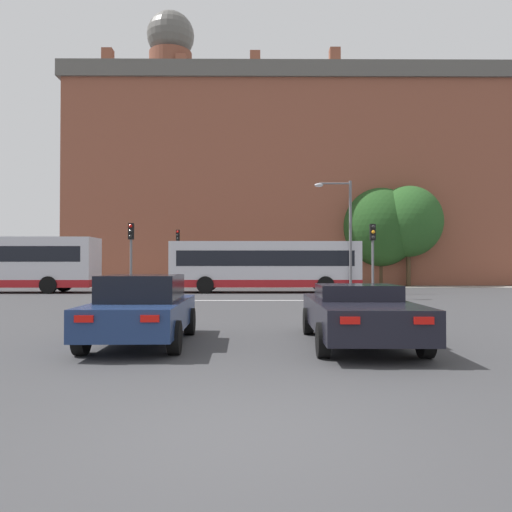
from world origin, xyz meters
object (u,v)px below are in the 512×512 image
object	(u,v)px
car_saloon_left	(142,309)
traffic_light_near_left	(131,247)
street_lamp_junction	(344,224)
pedestrian_walking_west	(360,273)
bus_crossing_lead	(265,265)
car_roadster_right	(358,313)
traffic_light_far_left	(178,249)
pedestrian_walking_east	(199,273)
pedestrian_waiting	(344,273)
traffic_light_near_right	(373,248)

from	to	relation	value
car_saloon_left	traffic_light_near_left	distance (m)	14.46
street_lamp_junction	pedestrian_walking_west	xyz separation A→B (m)	(2.99, 9.50, -2.98)
car_saloon_left	traffic_light_near_left	xyz separation A→B (m)	(-3.64, 13.88, 1.78)
bus_crossing_lead	pedestrian_walking_west	size ratio (longest dim) A/B	6.34
car_roadster_right	bus_crossing_lead	xyz separation A→B (m)	(-1.48, 19.57, 0.97)
traffic_light_near_left	traffic_light_far_left	size ratio (longest dim) A/B	0.88
traffic_light_far_left	pedestrian_walking_east	world-z (taller)	traffic_light_far_left
car_saloon_left	pedestrian_waiting	bearing A→B (deg)	69.98
car_saloon_left	car_roadster_right	world-z (taller)	car_saloon_left
bus_crossing_lead	pedestrian_waiting	bearing A→B (deg)	-40.10
car_roadster_right	traffic_light_near_right	bearing A→B (deg)	76.47
traffic_light_near_left	traffic_light_near_right	world-z (taller)	traffic_light_near_left
traffic_light_far_left	bus_crossing_lead	bearing A→B (deg)	-46.77
car_saloon_left	bus_crossing_lead	world-z (taller)	bus_crossing_lead
traffic_light_near_right	car_saloon_left	bearing A→B (deg)	-121.22
pedestrian_walking_west	traffic_light_near_left	bearing A→B (deg)	152.11
traffic_light_far_left	street_lamp_junction	world-z (taller)	street_lamp_junction
bus_crossing_lead	traffic_light_far_left	distance (m)	9.23
traffic_light_far_left	pedestrian_waiting	xyz separation A→B (m)	(12.36, 0.57, -1.84)
traffic_light_near_left	pedestrian_walking_west	size ratio (longest dim) A/B	2.09
car_roadster_right	bus_crossing_lead	size ratio (longest dim) A/B	0.44
bus_crossing_lead	traffic_light_far_left	world-z (taller)	traffic_light_far_left
traffic_light_near_left	pedestrian_walking_west	xyz separation A→B (m)	(14.21, 13.60, -1.47)
street_lamp_junction	traffic_light_near_right	bearing A→B (deg)	-82.51
car_roadster_right	traffic_light_near_right	size ratio (longest dim) A/B	1.36
bus_crossing_lead	traffic_light_far_left	bearing A→B (deg)	43.23
car_saloon_left	pedestrian_walking_west	bearing A→B (deg)	67.91
car_roadster_right	traffic_light_near_right	xyz separation A→B (m)	(3.60, 13.59, 1.82)
street_lamp_junction	traffic_light_far_left	bearing A→B (deg)	142.85
traffic_light_near_right	pedestrian_walking_east	xyz separation A→B (m)	(-9.84, 13.34, -1.45)
bus_crossing_lead	traffic_light_near_left	distance (m)	8.79
street_lamp_junction	pedestrian_waiting	bearing A→B (deg)	79.63
pedestrian_walking_west	pedestrian_walking_east	bearing A→B (deg)	111.44
bus_crossing_lead	street_lamp_junction	world-z (taller)	street_lamp_junction
pedestrian_walking_west	car_saloon_left	bearing A→B (deg)	177.33
traffic_light_near_left	traffic_light_far_left	xyz separation A→B (m)	(0.46, 12.26, 0.33)
car_saloon_left	traffic_light_far_left	world-z (taller)	traffic_light_far_left
bus_crossing_lead	pedestrian_walking_west	distance (m)	10.98
car_saloon_left	traffic_light_near_left	size ratio (longest dim) A/B	1.17
car_saloon_left	pedestrian_walking_east	xyz separation A→B (m)	(-1.67, 26.82, 0.29)
car_roadster_right	traffic_light_far_left	distance (m)	27.45
car_saloon_left	street_lamp_junction	distance (m)	19.79
car_saloon_left	pedestrian_walking_east	world-z (taller)	pedestrian_walking_east
pedestrian_waiting	pedestrian_walking_west	xyz separation A→B (m)	(1.39, 0.78, 0.04)
traffic_light_near_left	bus_crossing_lead	bearing A→B (deg)	39.73
pedestrian_walking_east	traffic_light_far_left	bearing A→B (deg)	-111.40
street_lamp_junction	pedestrian_waiting	size ratio (longest dim) A/B	3.79
traffic_light_far_left	pedestrian_waiting	distance (m)	12.51
bus_crossing_lead	traffic_light_near_left	world-z (taller)	traffic_light_near_left
pedestrian_walking_east	traffic_light_near_left	bearing A→B (deg)	-54.50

